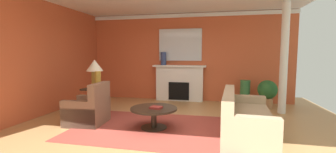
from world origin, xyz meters
name	(u,v)px	position (x,y,z in m)	size (l,w,h in m)	color
ground_plane	(164,125)	(0.00, 0.00, 0.00)	(8.53, 8.53, 0.00)	tan
wall_fireplace	(184,57)	(0.00, 2.99, 1.49)	(7.16, 0.12, 2.98)	#C65633
wall_window	(43,58)	(-3.34, 0.30, 1.49)	(0.12, 6.46, 2.98)	#C65633
crown_moulding	(184,15)	(0.00, 2.91, 2.90)	(7.16, 0.08, 0.12)	white
area_rug	(154,128)	(-0.17, -0.26, 0.01)	(3.44, 2.33, 0.01)	#993D33
fireplace	(179,84)	(-0.12, 2.78, 0.58)	(1.80, 0.35, 1.22)	white
mantel_mirror	(180,45)	(-0.12, 2.90, 1.92)	(1.48, 0.04, 1.09)	silver
sofa	(244,120)	(1.68, -0.24, 0.30)	(1.05, 2.16, 0.85)	tan
armchair_near_window	(89,111)	(-1.71, -0.27, 0.31)	(0.85, 0.85, 0.95)	brown
coffee_table	(154,113)	(-0.17, -0.26, 0.34)	(1.00, 1.00, 0.45)	#2D2319
side_table	(96,99)	(-2.01, 0.56, 0.40)	(0.56, 0.56, 0.70)	#2D2319
table_lamp	(95,68)	(-2.01, 0.56, 1.22)	(0.44, 0.44, 0.75)	#B28E38
vase_mantel_left	(163,59)	(-0.67, 2.73, 1.45)	(0.19, 0.19, 0.44)	navy
vase_on_side_table	(98,80)	(-1.86, 0.44, 0.93)	(0.15, 0.15, 0.46)	#B7892D
vase_tall_corner	(245,93)	(2.00, 2.48, 0.40)	(0.30, 0.30, 0.79)	#33703D
book_red_cover	(156,108)	(-0.10, -0.32, 0.47)	(0.24, 0.19, 0.04)	maroon
potted_plant	(267,92)	(2.60, 2.24, 0.49)	(0.56, 0.56, 0.83)	#A8754C
column_white	(284,58)	(2.87, 1.69, 1.49)	(0.20, 0.20, 2.98)	white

